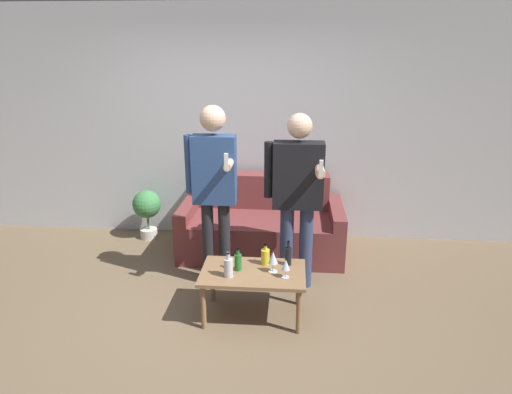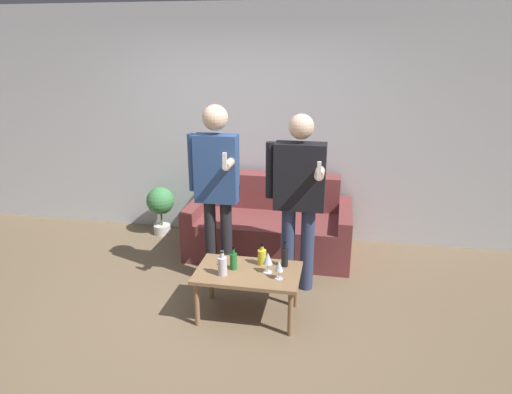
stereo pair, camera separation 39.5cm
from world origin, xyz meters
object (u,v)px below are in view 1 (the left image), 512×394
Objects in this scene: bottle_orange at (288,255)px; person_standing_left at (214,182)px; couch at (262,225)px; person_standing_right at (297,190)px; coffee_table at (253,277)px.

person_standing_left is (-0.70, 0.39, 0.53)m from bottle_orange.
couch is 1.06× the size of person_standing_right.
bottle_orange is 0.13× the size of person_standing_left.
couch is 8.11× the size of bottle_orange.
person_standing_left reaches higher than bottle_orange.
person_standing_left is at bearing 150.91° from bottle_orange.
bottle_orange is (0.29, 0.15, 0.14)m from coffee_table.
person_standing_left is at bearing -177.84° from person_standing_right.
person_standing_right is (0.06, 0.42, 0.47)m from bottle_orange.
person_standing_left is at bearing -115.50° from couch.
bottle_orange reaches higher than coffee_table.
bottle_orange is 0.63m from person_standing_right.
couch is at bearing 104.57° from bottle_orange.
coffee_table is at bearing -89.13° from couch.
couch is at bearing 115.69° from person_standing_right.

